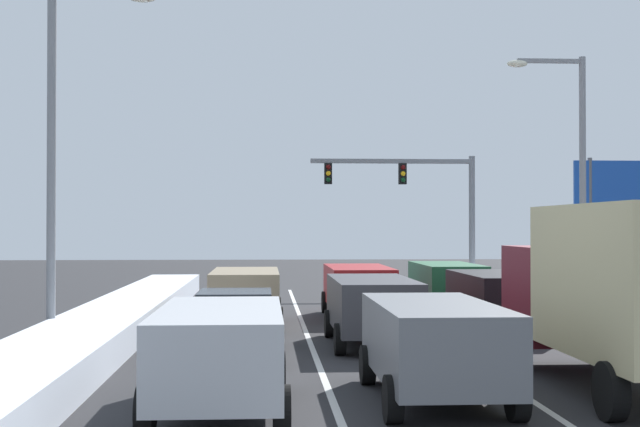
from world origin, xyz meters
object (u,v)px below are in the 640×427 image
(suv_silver_left_lane_nearest, at_px, (220,349))
(street_lamp_right_mid, at_px, (572,162))
(box_truck_right_lane_nearest, at_px, (620,286))
(suv_charcoal_center_lane_second, at_px, (372,305))
(sedan_white_left_lane_second, at_px, (235,323))
(traffic_light_gantry, at_px, (421,193))
(suv_gray_center_lane_nearest, at_px, (435,342))
(street_lamp_left_mid, at_px, (66,133))
(suv_green_right_lane_third, at_px, (447,282))
(suv_red_center_lane_third, at_px, (358,287))
(suv_black_right_lane_second, at_px, (498,297))
(suv_tan_left_lane_third, at_px, (245,293))
(roadside_sign_right, at_px, (617,198))

(suv_silver_left_lane_nearest, distance_m, street_lamp_right_mid, 18.97)
(box_truck_right_lane_nearest, bearing_deg, suv_charcoal_center_lane_second, 119.29)
(suv_silver_left_lane_nearest, relative_size, street_lamp_right_mid, 0.57)
(sedan_white_left_lane_second, relative_size, traffic_light_gantry, 0.60)
(suv_gray_center_lane_nearest, relative_size, sedan_white_left_lane_second, 1.09)
(sedan_white_left_lane_second, height_order, street_lamp_left_mid, street_lamp_left_mid)
(suv_green_right_lane_third, xyz_separation_m, street_lamp_left_mid, (-11.26, -9.01, 4.25))
(suv_red_center_lane_third, distance_m, sedan_white_left_lane_second, 9.38)
(suv_black_right_lane_second, bearing_deg, box_truck_right_lane_nearest, -90.55)
(suv_gray_center_lane_nearest, bearing_deg, suv_silver_left_lane_nearest, -167.94)
(suv_green_right_lane_third, relative_size, suv_tan_left_lane_third, 1.00)
(suv_gray_center_lane_nearest, xyz_separation_m, suv_tan_left_lane_third, (-3.47, 11.67, 0.00))
(suv_green_right_lane_third, bearing_deg, suv_charcoal_center_lane_second, -112.50)
(traffic_light_gantry, xyz_separation_m, roadside_sign_right, (5.79, -8.34, -0.48))
(suv_gray_center_lane_nearest, bearing_deg, suv_green_right_lane_third, 77.83)
(suv_black_right_lane_second, distance_m, suv_tan_left_lane_third, 7.36)
(suv_green_right_lane_third, xyz_separation_m, suv_charcoal_center_lane_second, (-3.69, -8.90, 0.00))
(suv_charcoal_center_lane_second, relative_size, street_lamp_right_mid, 0.57)
(sedan_white_left_lane_second, relative_size, street_lamp_right_mid, 0.52)
(box_truck_right_lane_nearest, distance_m, street_lamp_left_mid, 13.45)
(suv_red_center_lane_third, distance_m, roadside_sign_right, 10.78)
(suv_tan_left_lane_third, height_order, roadside_sign_right, roadside_sign_right)
(suv_silver_left_lane_nearest, height_order, street_lamp_left_mid, street_lamp_left_mid)
(suv_red_center_lane_third, xyz_separation_m, street_lamp_left_mid, (-7.92, -6.93, 4.25))
(street_lamp_left_mid, bearing_deg, suv_charcoal_center_lane_second, 0.83)
(suv_black_right_lane_second, distance_m, street_lamp_left_mid, 12.38)
(suv_red_center_lane_third, height_order, street_lamp_left_mid, street_lamp_left_mid)
(suv_gray_center_lane_nearest, distance_m, traffic_light_gantry, 26.15)
(suv_red_center_lane_third, relative_size, suv_silver_left_lane_nearest, 1.00)
(suv_charcoal_center_lane_second, bearing_deg, sedan_white_left_lane_second, -152.03)
(suv_green_right_lane_third, xyz_separation_m, sedan_white_left_lane_second, (-7.05, -10.69, -0.25))
(suv_black_right_lane_second, height_order, roadside_sign_right, roadside_sign_right)
(sedan_white_left_lane_second, xyz_separation_m, roadside_sign_right, (13.59, 11.72, 3.25))
(suv_charcoal_center_lane_second, bearing_deg, suv_green_right_lane_third, 67.50)
(suv_green_right_lane_third, height_order, street_lamp_left_mid, street_lamp_left_mid)
(traffic_light_gantry, bearing_deg, street_lamp_right_mid, -74.84)
(suv_red_center_lane_third, relative_size, sedan_white_left_lane_second, 1.09)
(suv_red_center_lane_third, bearing_deg, street_lamp_right_mid, 0.61)
(suv_charcoal_center_lane_second, distance_m, street_lamp_left_mid, 8.69)
(suv_green_right_lane_third, height_order, suv_silver_left_lane_nearest, same)
(suv_charcoal_center_lane_second, xyz_separation_m, suv_tan_left_lane_third, (-3.27, 4.38, 0.00))
(suv_tan_left_lane_third, distance_m, roadside_sign_right, 14.90)
(box_truck_right_lane_nearest, height_order, street_lamp_right_mid, street_lamp_right_mid)
(suv_charcoal_center_lane_second, bearing_deg, suv_silver_left_lane_nearest, -112.91)
(suv_green_right_lane_third, height_order, roadside_sign_right, roadside_sign_right)
(suv_charcoal_center_lane_second, bearing_deg, suv_black_right_lane_second, 31.68)
(suv_black_right_lane_second, height_order, suv_red_center_lane_third, same)
(suv_gray_center_lane_nearest, relative_size, suv_tan_left_lane_third, 1.00)
(sedan_white_left_lane_second, distance_m, suv_tan_left_lane_third, 6.18)
(suv_red_center_lane_third, xyz_separation_m, suv_tan_left_lane_third, (-3.62, -2.44, 0.00))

